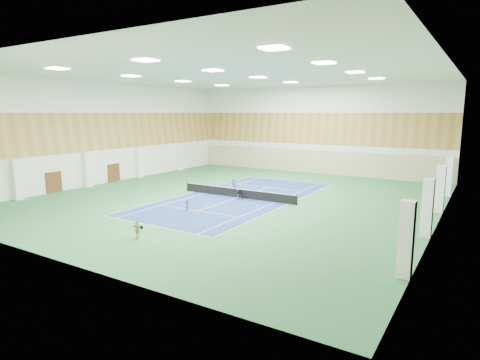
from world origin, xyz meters
name	(u,v)px	position (x,y,z in m)	size (l,w,h in m)	color
ground	(238,198)	(0.00, 0.00, 0.00)	(40.00, 40.00, 0.00)	#2B663A
room_shell	(238,137)	(0.00, 0.00, 6.00)	(36.00, 40.00, 12.00)	white
wood_cladding	(238,116)	(0.00, 0.00, 8.00)	(36.00, 40.00, 8.00)	#B18642
ceiling_light_grid	(238,75)	(0.00, 0.00, 11.92)	(21.40, 25.40, 0.06)	white
court_surface	(238,198)	(0.00, 0.00, 0.01)	(10.97, 23.77, 0.01)	navy
tennis_balls_scatter	(238,197)	(0.00, 0.00, 0.05)	(10.57, 22.77, 0.07)	yellow
tennis_net	(238,192)	(0.00, 0.00, 0.55)	(12.80, 0.10, 1.10)	black
back_curtain	(312,161)	(0.00, 19.75, 1.60)	(35.40, 0.16, 3.20)	#C6B793
door_left_a	(54,182)	(-17.92, -8.00, 1.10)	(0.08, 1.80, 2.20)	#593319
door_left_b	(114,173)	(-17.92, 0.00, 1.10)	(0.08, 1.80, 2.20)	#593319
coach	(234,187)	(-0.83, 0.60, 0.89)	(0.65, 0.43, 1.78)	#22409C
child_court	(187,205)	(-0.73, -6.95, 0.50)	(0.48, 0.38, 0.99)	gray
child_apron	(137,230)	(1.25, -14.68, 0.62)	(0.73, 0.30, 1.24)	tan
ball_cart	(240,195)	(0.66, -0.62, 0.44)	(0.50, 0.50, 0.87)	black
cone_svc_a	(166,204)	(-3.84, -6.16, 0.10)	(0.19, 0.19, 0.21)	orange
cone_svc_b	(194,208)	(-0.72, -6.10, 0.11)	(0.20, 0.20, 0.22)	red
cone_svc_c	(207,210)	(0.65, -6.07, 0.12)	(0.22, 0.22, 0.24)	#F95F0D
cone_svc_d	(236,215)	(3.67, -6.15, 0.10)	(0.17, 0.17, 0.19)	#E13D0B
cone_base_a	(123,217)	(-3.61, -11.49, 0.10)	(0.18, 0.18, 0.20)	#F9540D
cone_base_b	(137,221)	(-1.71, -11.86, 0.10)	(0.19, 0.19, 0.21)	#FF520D
cone_base_c	(173,228)	(1.80, -11.69, 0.10)	(0.18, 0.18, 0.20)	orange
cone_base_d	(197,231)	(3.78, -11.44, 0.11)	(0.20, 0.20, 0.22)	orange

